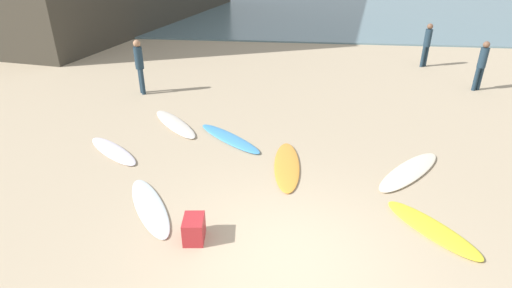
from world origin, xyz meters
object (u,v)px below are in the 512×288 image
Objects in this scene: surfboard_1 at (432,228)px; surfboard_2 at (287,166)px; surfboard_6 at (229,138)px; beachgoer_near at (427,43)px; surfboard_3 at (113,151)px; surfboard_4 at (150,206)px; beachgoer_mid at (139,64)px; surfboard_0 at (175,124)px; beachgoer_far at (482,63)px; surfboard_5 at (409,171)px; beach_cooler at (194,229)px.

surfboard_1 reaches higher than surfboard_2.
surfboard_6 is (-1.59, 1.29, 0.01)m from surfboard_2.
surfboard_3 is at bearing 3.50° from beachgoer_near.
surfboard_4 is 1.20× the size of beachgoer_mid.
beachgoer_mid is (-7.97, 6.62, 1.00)m from surfboard_1.
beachgoer_near is at bearing 1.20° from surfboard_6.
surfboard_0 reaches higher than surfboard_2.
surfboard_6 is 1.38× the size of beachgoer_far.
surfboard_3 is at bearing 179.08° from beachgoer_far.
surfboard_1 is at bearing -85.66° from surfboard_6.
surfboard_4 is 5.74m from surfboard_5.
beachgoer_near reaches higher than surfboard_2.
beachgoer_mid reaches higher than beachgoer_far.
surfboard_6 is 10.70m from beachgoer_near.
beachgoer_near is 11.61m from beachgoer_mid.
surfboard_1 is at bearing -52.67° from surfboard_5.
surfboard_4 is 1.29× the size of beachgoer_far.
beachgoer_near is (5.34, 9.38, 0.97)m from surfboard_2.
surfboard_0 reaches higher than surfboard_6.
beachgoer_mid is 3.80× the size of beach_cooler.
surfboard_3 is 7.13m from surfboard_5.
beachgoer_far reaches higher than surfboard_3.
surfboard_1 is 4.27m from beach_cooler.
surfboard_4 is at bearing 144.09° from beach_cooler.
surfboard_3 is 2.95m from surfboard_6.
surfboard_1 is at bearing 10.01° from beach_cooler.
surfboard_5 is (2.77, 0.06, 0.01)m from surfboard_2.
surfboard_6 is (1.01, 3.23, 0.01)m from surfboard_4.
surfboard_6 is at bearing 91.58° from beach_cooler.
surfboard_2 is 0.96× the size of surfboard_5.
beachgoer_near is (8.66, 7.33, 0.96)m from surfboard_0.
surfboard_0 is 10.69m from beachgoer_far.
surfboard_0 is at bearing -170.86° from surfboard_3.
beach_cooler is (-4.20, -0.74, 0.18)m from surfboard_1.
surfboard_2 is at bearing 125.73° from surfboard_3.
beach_cooler reaches higher than surfboard_4.
surfboard_6 is at bearing 104.66° from surfboard_1.
surfboard_3 is at bearing 19.50° from surfboard_0.
beachgoer_far is (11.67, 1.77, -0.08)m from beachgoer_mid.
beachgoer_near reaches higher than surfboard_3.
beach_cooler is at bearing 58.43° from surfboard_2.
surfboard_0 is at bearing -159.23° from surfboard_5.
surfboard_2 is 1.13× the size of surfboard_3.
surfboard_0 reaches higher than surfboard_3.
surfboard_0 reaches higher than surfboard_5.
surfboard_3 is (-7.07, 2.25, -0.01)m from surfboard_1.
beach_cooler is at bearing -161.46° from beachgoer_far.
beachgoer_near is (2.56, 9.32, 0.96)m from surfboard_5.
surfboard_6 is at bearing 9.59° from beachgoer_near.
beachgoer_far reaches higher than surfboard_4.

